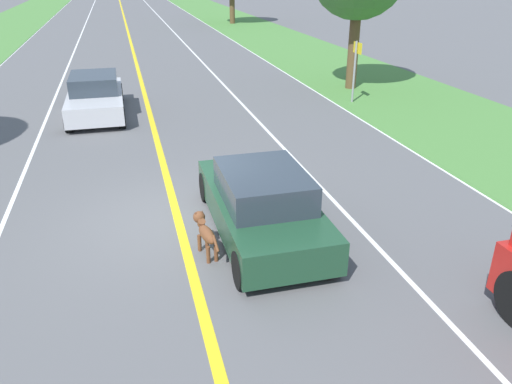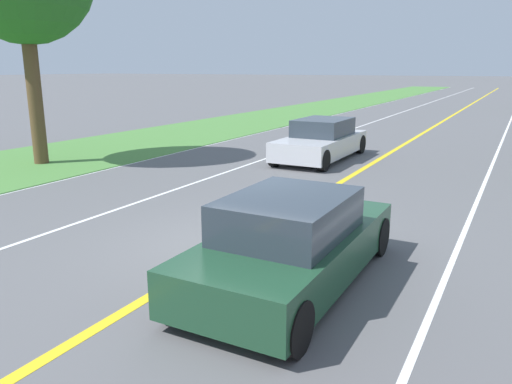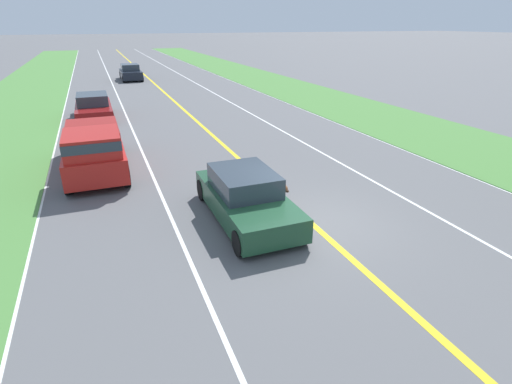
{
  "view_description": "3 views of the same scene",
  "coord_description": "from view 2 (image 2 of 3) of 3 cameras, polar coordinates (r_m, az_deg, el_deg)",
  "views": [
    {
      "loc": [
        -0.8,
        -9.35,
        4.85
      ],
      "look_at": [
        1.35,
        -1.26,
        1.02
      ],
      "focal_mm": 35.0,
      "sensor_mm": 36.0,
      "label": 1
    },
    {
      "loc": [
        4.29,
        -7.18,
        3.07
      ],
      "look_at": [
        0.72,
        -0.56,
        1.19
      ],
      "focal_mm": 35.0,
      "sensor_mm": 36.0,
      "label": 2
    },
    {
      "loc": [
        4.95,
        8.42,
        5.05
      ],
      "look_at": [
        1.48,
        -0.39,
        1.01
      ],
      "focal_mm": 28.0,
      "sensor_mm": 36.0,
      "label": 3
    }
  ],
  "objects": [
    {
      "name": "lane_dash_same_dir",
      "position": [
        7.84,
        20.52,
        -9.91
      ],
      "size": [
        0.1,
        160.0,
        0.01
      ],
      "primitive_type": "cube",
      "color": "white",
      "rests_on": "ground"
    },
    {
      "name": "centre_divider_line",
      "position": [
        8.9,
        -2.41,
        -6.11
      ],
      "size": [
        0.18,
        160.0,
        0.01
      ],
      "primitive_type": "cube",
      "color": "yellow",
      "rests_on": "ground"
    },
    {
      "name": "ground_plane",
      "position": [
        8.91,
        -2.41,
        -6.13
      ],
      "size": [
        400.0,
        400.0,
        0.0
      ],
      "primitive_type": "plane",
      "color": "#5B5B5E"
    },
    {
      "name": "oncoming_car",
      "position": [
        17.29,
        7.48,
        5.84
      ],
      "size": [
        1.87,
        4.64,
        1.38
      ],
      "rotation": [
        0.0,
        0.0,
        3.14
      ],
      "color": "silver",
      "rests_on": "ground"
    },
    {
      "name": "lane_dash_oncoming",
      "position": [
        11.03,
        -18.28,
        -2.83
      ],
      "size": [
        0.1,
        160.0,
        0.01
      ],
      "primitive_type": "cube",
      "color": "white",
      "rests_on": "ground"
    },
    {
      "name": "dog",
      "position": [
        7.41,
        -6.02,
        -6.69
      ],
      "size": [
        0.37,
        1.15,
        0.74
      ],
      "rotation": [
        0.0,
        0.0,
        0.19
      ],
      "color": "brown",
      "rests_on": "ground"
    },
    {
      "name": "ego_car",
      "position": [
        7.2,
        4.13,
        -5.8
      ],
      "size": [
        1.81,
        4.27,
        1.36
      ],
      "color": "#1E472D",
      "rests_on": "ground"
    }
  ]
}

